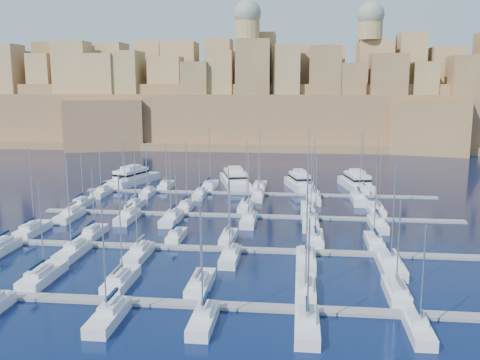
# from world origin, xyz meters

# --- Properties ---
(ground) EXTENTS (600.00, 600.00, 0.00)m
(ground) POSITION_xyz_m (0.00, 0.00, 0.00)
(ground) COLOR black
(ground) RESTS_ON ground
(pontoon_near) EXTENTS (84.00, 2.00, 0.40)m
(pontoon_near) POSITION_xyz_m (0.00, -34.00, 0.20)
(pontoon_near) COLOR slate
(pontoon_near) RESTS_ON ground
(pontoon_mid_near) EXTENTS (84.00, 2.00, 0.40)m
(pontoon_mid_near) POSITION_xyz_m (0.00, -12.00, 0.20)
(pontoon_mid_near) COLOR slate
(pontoon_mid_near) RESTS_ON ground
(pontoon_mid_far) EXTENTS (84.00, 2.00, 0.40)m
(pontoon_mid_far) POSITION_xyz_m (0.00, 10.00, 0.20)
(pontoon_mid_far) COLOR slate
(pontoon_mid_far) RESTS_ON ground
(pontoon_far) EXTENTS (84.00, 2.00, 0.40)m
(pontoon_far) POSITION_xyz_m (0.00, 32.00, 0.20)
(pontoon_far) COLOR slate
(pontoon_far) RESTS_ON ground
(sailboat_1) EXTENTS (2.92, 9.75, 13.82)m
(sailboat_1) POSITION_xyz_m (-24.08, -28.25, 0.75)
(sailboat_1) COLOR silver
(sailboat_1) RESTS_ON ground
(sailboat_2) EXTENTS (2.72, 9.08, 15.10)m
(sailboat_2) POSITION_xyz_m (-13.01, -28.57, 0.75)
(sailboat_2) COLOR silver
(sailboat_2) RESTS_ON ground
(sailboat_3) EXTENTS (2.66, 8.88, 12.23)m
(sailboat_3) POSITION_xyz_m (-2.37, -28.67, 0.73)
(sailboat_3) COLOR silver
(sailboat_3) RESTS_ON ground
(sailboat_4) EXTENTS (2.55, 8.51, 12.98)m
(sailboat_4) POSITION_xyz_m (11.17, -28.85, 0.73)
(sailboat_4) COLOR silver
(sailboat_4) RESTS_ON ground
(sailboat_5) EXTENTS (2.62, 8.72, 12.67)m
(sailboat_5) POSITION_xyz_m (22.44, -28.75, 0.73)
(sailboat_5) COLOR silver
(sailboat_5) RESTS_ON ground
(sailboat_8) EXTENTS (2.67, 8.89, 13.61)m
(sailboat_8) POSITION_xyz_m (-10.77, -39.33, 0.74)
(sailboat_8) COLOR silver
(sailboat_8) RESTS_ON ground
(sailboat_9) EXTENTS (2.48, 8.28, 12.80)m
(sailboat_9) POSITION_xyz_m (-0.06, -39.03, 0.73)
(sailboat_9) COLOR silver
(sailboat_9) RESTS_ON ground
(sailboat_10) EXTENTS (2.64, 8.80, 13.06)m
(sailboat_10) POSITION_xyz_m (11.25, -39.29, 0.73)
(sailboat_10) COLOR silver
(sailboat_10) RESTS_ON ground
(sailboat_11) EXTENTS (2.28, 7.61, 12.47)m
(sailboat_11) POSITION_xyz_m (23.00, -38.70, 0.72)
(sailboat_11) COLOR silver
(sailboat_11) RESTS_ON ground
(sailboat_12) EXTENTS (2.85, 9.50, 15.73)m
(sailboat_12) POSITION_xyz_m (-36.77, -6.37, 0.76)
(sailboat_12) COLOR silver
(sailboat_12) RESTS_ON ground
(sailboat_13) EXTENTS (2.44, 8.13, 12.59)m
(sailboat_13) POSITION_xyz_m (-25.30, -7.04, 0.72)
(sailboat_13) COLOR silver
(sailboat_13) RESTS_ON ground
(sailboat_14) EXTENTS (2.25, 7.50, 11.61)m
(sailboat_14) POSITION_xyz_m (-10.53, -7.35, 0.71)
(sailboat_14) COLOR silver
(sailboat_14) RESTS_ON ground
(sailboat_15) EXTENTS (2.35, 7.84, 12.73)m
(sailboat_15) POSITION_xyz_m (-1.60, -7.18, 0.72)
(sailboat_15) COLOR silver
(sailboat_15) RESTS_ON ground
(sailboat_16) EXTENTS (2.70, 9.02, 14.87)m
(sailboat_16) POSITION_xyz_m (12.93, -6.61, 0.75)
(sailboat_16) COLOR silver
(sailboat_16) RESTS_ON ground
(sailboat_17) EXTENTS (2.54, 8.46, 11.95)m
(sailboat_17) POSITION_xyz_m (22.55, -6.88, 0.72)
(sailboat_17) COLOR silver
(sailboat_17) RESTS_ON ground
(sailboat_19) EXTENTS (2.75, 9.15, 15.54)m
(sailboat_19) POSITION_xyz_m (-24.48, -17.46, 0.76)
(sailboat_19) COLOR silver
(sailboat_19) RESTS_ON ground
(sailboat_20) EXTENTS (2.70, 8.99, 14.84)m
(sailboat_20) POSITION_xyz_m (-14.03, -17.38, 0.75)
(sailboat_20) COLOR silver
(sailboat_20) RESTS_ON ground
(sailboat_21) EXTENTS (2.54, 8.48, 12.68)m
(sailboat_21) POSITION_xyz_m (0.03, -17.13, 0.73)
(sailboat_21) COLOR silver
(sailboat_21) RESTS_ON ground
(sailboat_22) EXTENTS (2.84, 9.48, 14.12)m
(sailboat_22) POSITION_xyz_m (11.31, -17.62, 0.75)
(sailboat_22) COLOR silver
(sailboat_22) RESTS_ON ground
(sailboat_23) EXTENTS (3.21, 10.71, 15.65)m
(sailboat_23) POSITION_xyz_m (23.29, -18.23, 0.77)
(sailboat_23) COLOR silver
(sailboat_23) RESTS_ON ground
(sailboat_24) EXTENTS (2.58, 8.59, 13.28)m
(sailboat_24) POSITION_xyz_m (-36.64, 15.18, 0.73)
(sailboat_24) COLOR silver
(sailboat_24) RESTS_ON ground
(sailboat_25) EXTENTS (2.42, 8.08, 12.10)m
(sailboat_25) POSITION_xyz_m (-24.69, 14.93, 0.72)
(sailboat_25) COLOR silver
(sailboat_25) RESTS_ON ground
(sailboat_26) EXTENTS (2.54, 8.46, 14.71)m
(sailboat_26) POSITION_xyz_m (-13.59, 15.12, 0.75)
(sailboat_26) COLOR silver
(sailboat_26) RESTS_ON ground
(sailboat_27) EXTENTS (2.95, 9.83, 14.93)m
(sailboat_27) POSITION_xyz_m (-0.84, 15.79, 0.76)
(sailboat_27) COLOR silver
(sailboat_27) RESTS_ON ground
(sailboat_28) EXTENTS (2.76, 9.20, 14.00)m
(sailboat_28) POSITION_xyz_m (11.94, 15.48, 0.74)
(sailboat_28) COLOR silver
(sailboat_28) RESTS_ON ground
(sailboat_29) EXTENTS (3.12, 10.41, 16.48)m
(sailboat_29) POSITION_xyz_m (25.82, 16.08, 0.78)
(sailboat_29) COLOR silver
(sailboat_29) RESTS_ON ground
(sailboat_30) EXTENTS (2.84, 9.46, 13.70)m
(sailboat_30) POSITION_xyz_m (-34.65, 4.39, 0.74)
(sailboat_30) COLOR silver
(sailboat_30) RESTS_ON ground
(sailboat_31) EXTENTS (2.77, 9.23, 15.49)m
(sailboat_31) POSITION_xyz_m (-22.97, 4.50, 0.76)
(sailboat_31) COLOR silver
(sailboat_31) RESTS_ON ground
(sailboat_32) EXTENTS (2.89, 9.64, 13.74)m
(sailboat_32) POSITION_xyz_m (-14.14, 4.30, 0.75)
(sailboat_32) COLOR silver
(sailboat_32) RESTS_ON ground
(sailboat_33) EXTENTS (2.70, 9.00, 13.77)m
(sailboat_33) POSITION_xyz_m (0.71, 4.61, 0.74)
(sailboat_33) COLOR silver
(sailboat_33) RESTS_ON ground
(sailboat_34) EXTENTS (3.01, 10.02, 14.54)m
(sailboat_34) POSITION_xyz_m (12.32, 4.11, 0.76)
(sailboat_34) COLOR silver
(sailboat_34) RESTS_ON ground
(sailboat_35) EXTENTS (2.86, 9.53, 13.97)m
(sailboat_35) POSITION_xyz_m (24.66, 4.35, 0.75)
(sailboat_35) COLOR silver
(sailboat_35) RESTS_ON ground
(sailboat_36) EXTENTS (2.52, 8.40, 13.06)m
(sailboat_36) POSITION_xyz_m (-34.96, 37.09, 0.73)
(sailboat_36) COLOR silver
(sailboat_36) RESTS_ON ground
(sailboat_37) EXTENTS (2.54, 8.46, 11.95)m
(sailboat_37) POSITION_xyz_m (-23.56, 37.12, 0.72)
(sailboat_37) COLOR silver
(sailboat_37) RESTS_ON ground
(sailboat_38) EXTENTS (2.99, 9.96, 15.82)m
(sailboat_38) POSITION_xyz_m (-12.46, 37.86, 0.77)
(sailboat_38) COLOR silver
(sailboat_38) RESTS_ON ground
(sailboat_39) EXTENTS (3.09, 10.31, 16.04)m
(sailboat_39) POSITION_xyz_m (0.21, 38.03, 0.77)
(sailboat_39) COLOR silver
(sailboat_39) RESTS_ON ground
(sailboat_40) EXTENTS (3.15, 10.50, 15.86)m
(sailboat_40) POSITION_xyz_m (12.28, 38.12, 0.77)
(sailboat_40) COLOR silver
(sailboat_40) RESTS_ON ground
(sailboat_41) EXTENTS (2.71, 9.02, 15.03)m
(sailboat_41) POSITION_xyz_m (25.42, 37.40, 0.75)
(sailboat_41) COLOR silver
(sailboat_41) RESTS_ON ground
(sailboat_42) EXTENTS (2.58, 8.61, 12.49)m
(sailboat_42) POSITION_xyz_m (-36.57, 26.80, 0.73)
(sailboat_42) COLOR silver
(sailboat_42) RESTS_ON ground
(sailboat_43) EXTENTS (2.20, 7.32, 12.79)m
(sailboat_43) POSITION_xyz_m (-25.58, 27.44, 0.72)
(sailboat_43) COLOR silver
(sailboat_43) RESTS_ON ground
(sailboat_44) EXTENTS (2.38, 7.94, 11.83)m
(sailboat_44) POSITION_xyz_m (-12.95, 27.14, 0.72)
(sailboat_44) COLOR silver
(sailboat_44) RESTS_ON ground
(sailboat_45) EXTENTS (2.53, 8.43, 11.69)m
(sailboat_45) POSITION_xyz_m (0.75, 26.89, 0.72)
(sailboat_45) COLOR silver
(sailboat_45) RESTS_ON ground
(sailboat_46) EXTENTS (3.19, 10.63, 14.21)m
(sailboat_46) POSITION_xyz_m (13.32, 25.81, 0.76)
(sailboat_46) COLOR silver
(sailboat_46) RESTS_ON ground
(sailboat_47) EXTENTS (3.14, 10.48, 16.02)m
(sailboat_47) POSITION_xyz_m (23.48, 25.89, 0.77)
(sailboat_47) COLOR silver
(sailboat_47) RESTS_ON ground
(motor_yacht_a) EXTENTS (10.63, 18.55, 5.25)m
(motor_yacht_a) POSITION_xyz_m (-33.93, 42.06, 1.73)
(motor_yacht_a) COLOR silver
(motor_yacht_a) RESTS_ON ground
(motor_yacht_b) EXTENTS (10.45, 19.89, 5.25)m
(motor_yacht_b) POSITION_xyz_m (-6.56, 42.67, 1.73)
(motor_yacht_b) COLOR silver
(motor_yacht_b) RESTS_ON ground
(motor_yacht_c) EXTENTS (7.87, 14.76, 5.25)m
(motor_yacht_c) POSITION_xyz_m (10.04, 40.30, 1.73)
(motor_yacht_c) COLOR silver
(motor_yacht_c) RESTS_ON ground
(motor_yacht_d) EXTENTS (8.26, 17.85, 5.25)m
(motor_yacht_d) POSITION_xyz_m (24.47, 41.76, 1.73)
(motor_yacht_d) COLOR silver
(motor_yacht_d) RESTS_ON ground
(fortified_city) EXTENTS (460.00, 108.95, 59.52)m
(fortified_city) POSITION_xyz_m (-0.19, 155.26, 14.74)
(fortified_city) COLOR brown
(fortified_city) RESTS_ON ground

